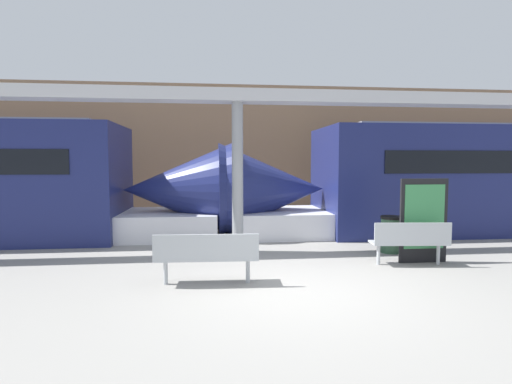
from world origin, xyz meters
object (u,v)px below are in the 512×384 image
at_px(trash_bin, 391,234).
at_px(support_column_near, 238,178).
at_px(bench_far, 410,240).
at_px(bench_near, 207,254).
at_px(poster_board, 424,220).

height_order(trash_bin, support_column_near, support_column_near).
relative_size(bench_far, support_column_near, 0.45).
bearing_deg(bench_near, support_column_near, 77.14).
bearing_deg(bench_near, poster_board, 16.07).
distance_m(bench_near, trash_bin, 4.67).
xyz_separation_m(bench_far, trash_bin, (0.15, 1.18, -0.10)).
height_order(bench_far, trash_bin, bench_far).
bearing_deg(poster_board, bench_near, -166.41).
xyz_separation_m(bench_near, support_column_near, (0.68, 2.49, 1.19)).
bearing_deg(bench_far, bench_near, -162.86).
bearing_deg(support_column_near, bench_near, -105.35).
distance_m(bench_near, poster_board, 4.58).
distance_m(bench_near, bench_far, 4.14).
bearing_deg(bench_far, support_column_near, 159.37).
relative_size(bench_near, poster_board, 1.01).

